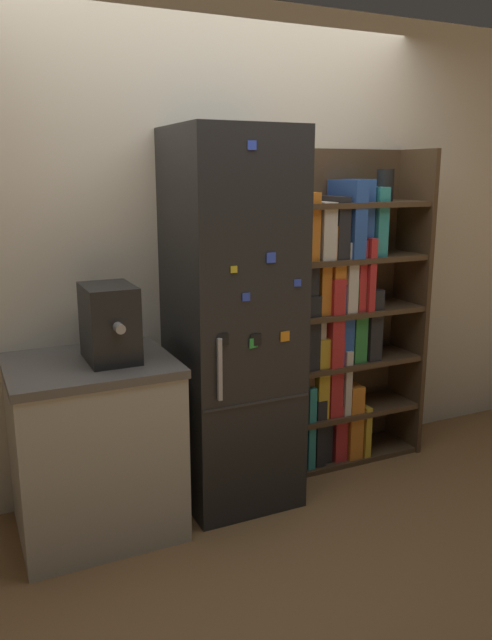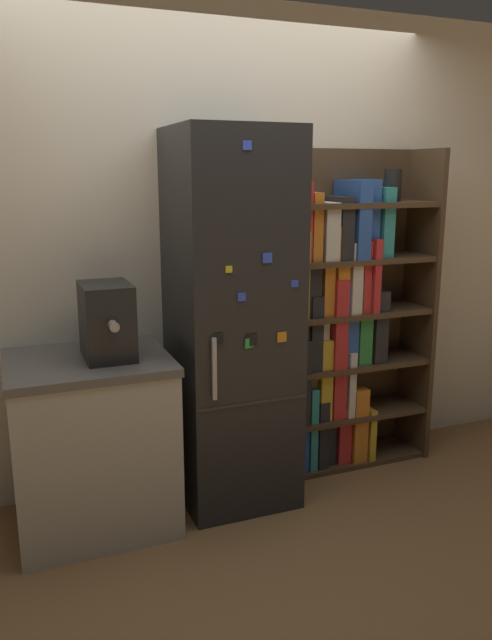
% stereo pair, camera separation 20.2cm
% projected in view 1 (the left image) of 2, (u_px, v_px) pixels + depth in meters
% --- Properties ---
extents(ground_plane, '(16.00, 16.00, 0.00)m').
position_uv_depth(ground_plane, '(244.00, 505.00, 3.31)').
color(ground_plane, olive).
extents(wall_back, '(8.00, 0.05, 2.60)m').
position_uv_depth(wall_back, '(208.00, 251.00, 3.43)').
color(wall_back, beige).
rests_on(wall_back, ground_plane).
extents(refrigerator, '(0.58, 0.63, 1.94)m').
position_uv_depth(refrigerator, '(232.00, 322.00, 3.22)').
color(refrigerator, black).
rests_on(refrigerator, ground_plane).
extents(bookshelf, '(0.92, 0.35, 1.85)m').
position_uv_depth(bookshelf, '(332.00, 320.00, 3.67)').
color(bookshelf, '#4C3823').
rests_on(bookshelf, ground_plane).
extents(kitchen_counter, '(0.76, 0.67, 0.86)m').
position_uv_depth(kitchen_counter, '(95.00, 446.00, 3.01)').
color(kitchen_counter, '#BCB7A8').
rests_on(kitchen_counter, ground_plane).
extents(espresso_machine, '(0.23, 0.37, 0.36)m').
position_uv_depth(espresso_machine, '(110.00, 323.00, 2.89)').
color(espresso_machine, black).
rests_on(espresso_machine, kitchen_counter).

